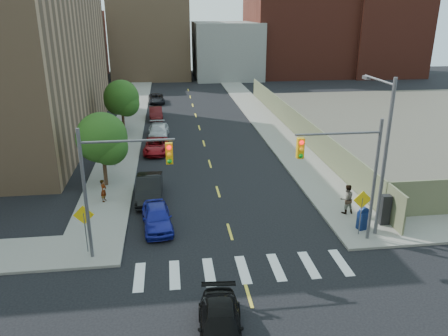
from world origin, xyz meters
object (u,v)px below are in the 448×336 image
object	(u,v)px
parked_car_blue	(157,217)
pedestrian_east	(347,199)
pedestrian_west	(104,191)
parked_car_black	(150,188)
parked_car_red	(156,146)
parked_car_grey	(156,98)
parked_car_maroon	(156,113)
mailbox	(363,218)
parked_car_white	(160,130)
black_sedan	(220,326)
payphone	(385,210)
parked_car_silver	(158,131)

from	to	relation	value
parked_car_blue	pedestrian_east	xyz separation A→B (m)	(11.74, 0.24, 0.39)
pedestrian_west	pedestrian_east	xyz separation A→B (m)	(15.29, -3.76, 0.18)
pedestrian_west	pedestrian_east	world-z (taller)	pedestrian_east
parked_car_black	parked_car_red	distance (m)	10.36
parked_car_grey	pedestrian_west	size ratio (longest dim) A/B	2.93
parked_car_black	parked_car_grey	xyz separation A→B (m)	(-0.11, 32.89, -0.17)
parked_car_blue	parked_car_maroon	bearing A→B (deg)	85.25
parked_car_maroon	mailbox	world-z (taller)	mailbox
parked_car_black	parked_car_red	size ratio (longest dim) A/B	1.07
parked_car_red	parked_car_white	size ratio (longest dim) A/B	1.12
parked_car_blue	pedestrian_east	distance (m)	11.74
parked_car_grey	black_sedan	size ratio (longest dim) A/B	1.04
parked_car_black	parked_car_red	world-z (taller)	parked_car_black
payphone	pedestrian_east	world-z (taller)	pedestrian_east
parked_car_red	payphone	bearing A→B (deg)	-47.04
parked_car_black	parked_car_white	size ratio (longest dim) A/B	1.19
parked_car_blue	black_sedan	xyz separation A→B (m)	(2.59, -9.72, -0.08)
parked_car_silver	pedestrian_west	size ratio (longest dim) A/B	2.97
parked_car_maroon	mailbox	xyz separation A→B (m)	(12.45, -29.52, 0.12)
parked_car_black	payphone	bearing A→B (deg)	-21.68
parked_car_black	pedestrian_east	xyz separation A→B (m)	(12.30, -4.10, 0.30)
parked_car_silver	black_sedan	xyz separation A→B (m)	(2.83, -29.51, -0.03)
parked_car_red	payphone	distance (m)	21.20
black_sedan	pedestrian_west	world-z (taller)	pedestrian_west
parked_car_black	parked_car_grey	size ratio (longest dim) A/B	1.07
payphone	parked_car_black	bearing A→B (deg)	159.08
parked_car_grey	parked_car_maroon	bearing A→B (deg)	-93.48
parked_car_black	pedestrian_east	size ratio (longest dim) A/B	2.55
parked_car_grey	pedestrian_east	size ratio (longest dim) A/B	2.37
parked_car_white	parked_car_maroon	world-z (taller)	parked_car_maroon
parked_car_red	parked_car_grey	xyz separation A→B (m)	(-0.35, 22.53, -0.00)
parked_car_grey	pedestrian_east	bearing A→B (deg)	-75.45
parked_car_red	payphone	size ratio (longest dim) A/B	2.43
black_sedan	payphone	world-z (taller)	payphone
parked_car_black	parked_car_grey	world-z (taller)	parked_car_black
parked_car_silver	pedestrian_west	bearing A→B (deg)	-103.05
mailbox	pedestrian_east	xyz separation A→B (m)	(-0.13, 2.17, 0.27)
parked_car_maroon	pedestrian_east	xyz separation A→B (m)	(12.32, -27.35, 0.39)
parked_car_red	parked_car_maroon	xyz separation A→B (m)	(-0.27, 12.89, 0.08)
parked_car_blue	black_sedan	world-z (taller)	parked_car_blue
parked_car_black	pedestrian_west	distance (m)	3.02
parked_car_white	parked_car_maroon	xyz separation A→B (m)	(-0.58, 7.80, 0.02)
parked_car_grey	pedestrian_east	xyz separation A→B (m)	(12.40, -36.99, 0.47)
parked_car_red	payphone	world-z (taller)	payphone
parked_car_white	parked_car_blue	bearing A→B (deg)	-85.58
parked_car_red	parked_car_maroon	world-z (taller)	parked_car_maroon
parked_car_silver	parked_car_grey	world-z (taller)	parked_car_silver
parked_car_white	mailbox	xyz separation A→B (m)	(11.87, -21.72, 0.14)
parked_car_blue	parked_car_black	world-z (taller)	parked_car_black
parked_car_blue	pedestrian_east	world-z (taller)	pedestrian_east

